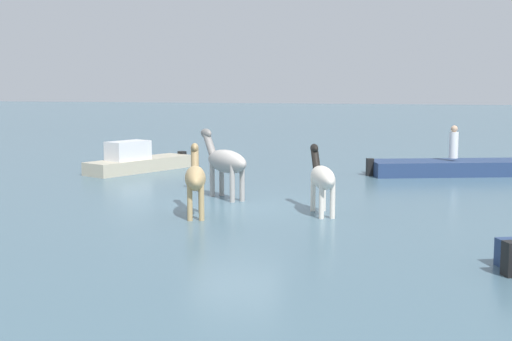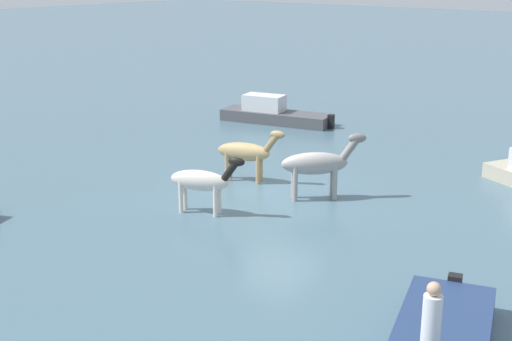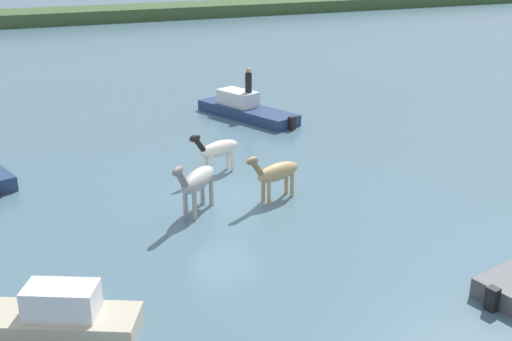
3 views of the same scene
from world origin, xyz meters
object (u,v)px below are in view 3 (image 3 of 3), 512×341
horse_mid_herd (197,181)px  boat_dinghy_port (246,111)px  horse_lead (276,173)px  person_spotter_bow (248,81)px  boat_launch_far (45,320)px  horse_dun_straggler (218,149)px

horse_mid_herd → boat_dinghy_port: (5.54, 9.86, -0.76)m
horse_lead → person_spotter_bow: bearing=-125.5°
horse_lead → boat_launch_far: horse_lead is taller
horse_mid_herd → boat_dinghy_port: horse_mid_herd is taller
horse_dun_straggler → person_spotter_bow: size_ratio=1.84×
boat_launch_far → horse_dun_straggler: bearing=74.8°
boat_launch_far → person_spotter_bow: person_spotter_bow is taller
horse_dun_straggler → boat_dinghy_port: size_ratio=0.38×
horse_lead → boat_launch_far: size_ratio=0.50×
boat_dinghy_port → boat_launch_far: bearing=121.3°
horse_lead → person_spotter_bow: person_spotter_bow is taller
boat_launch_far → person_spotter_bow: 18.39m
horse_mid_herd → horse_lead: bearing=134.6°
horse_dun_straggler → boat_dinghy_port: horse_dun_straggler is taller
horse_dun_straggler → boat_launch_far: size_ratio=0.49×
boat_launch_far → person_spotter_bow: (10.82, 14.80, 1.45)m
person_spotter_bow → horse_dun_straggler: bearing=-120.1°
horse_dun_straggler → boat_dinghy_port: bearing=-139.5°
boat_dinghy_port → person_spotter_bow: person_spotter_bow is taller
boat_dinghy_port → person_spotter_bow: (0.15, -0.01, 1.44)m
horse_dun_straggler → person_spotter_bow: (3.92, 6.76, 0.81)m
horse_mid_herd → boat_dinghy_port: 11.33m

